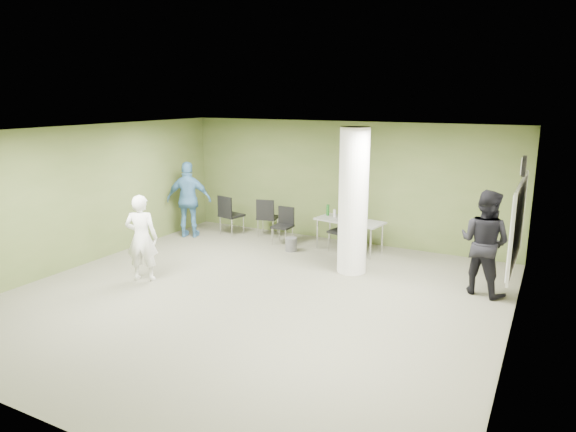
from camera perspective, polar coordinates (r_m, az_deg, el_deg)
The scene contains 17 objects.
floor at distance 8.92m, azimuth -3.74°, elevation -8.92°, with size 8.00×8.00×0.00m, color #555443.
ceiling at distance 8.28m, azimuth -4.03°, elevation 9.33°, with size 8.00×8.00×0.00m, color white.
wall_back at distance 12.01m, azimuth 6.17°, elevation 3.76°, with size 8.00×0.02×2.80m, color #485829.
wall_left at distance 11.09m, azimuth -21.80°, elevation 2.10°, with size 0.02×8.00×2.80m, color #485829.
wall_right_cream at distance 7.30m, azimuth 24.00°, elevation -3.50°, with size 0.02×8.00×2.80m, color beige.
column at distance 9.82m, azimuth 7.26°, elevation 1.62°, with size 0.56×0.56×2.80m, color silver.
whiteboard at distance 8.44m, azimuth 24.15°, elevation -0.66°, with size 0.05×2.30×1.30m.
wall_clock at distance 8.30m, azimuth 24.71°, elevation 5.05°, with size 0.06×0.32×0.32m.
folding_table at distance 11.32m, azimuth 6.76°, elevation -0.66°, with size 1.58×0.89×0.96m.
wastebasket at distance 11.37m, azimuth 0.35°, elevation -3.17°, with size 0.26×0.26×0.30m, color #4C4C4C.
chair_back_left at distance 12.65m, azimuth -6.58°, elevation 0.43°, with size 0.58×0.58×0.99m.
chair_back_right at distance 12.45m, azimuth -2.37°, elevation 0.16°, with size 0.55×0.55×0.93m.
chair_table_left at distance 11.88m, azimuth -0.45°, elevation -0.73°, with size 0.43×0.43×0.85m.
chair_table_right at distance 11.37m, azimuth 6.18°, elevation -1.20°, with size 0.55×0.55×0.93m.
woman_white at distance 9.80m, azimuth -15.96°, elevation -2.36°, with size 0.59×0.39×1.62m, color white.
man_black at distance 9.39m, azimuth 21.00°, elevation -2.76°, with size 0.89×0.69×1.83m, color black.
man_blue at distance 12.57m, azimuth -10.95°, elevation 1.78°, with size 1.08×0.45×1.83m, color teal.
Camera 1 is at (4.35, -7.03, 3.36)m, focal length 32.00 mm.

